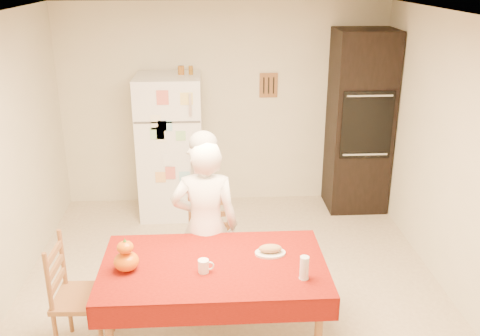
{
  "coord_description": "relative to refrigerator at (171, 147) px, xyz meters",
  "views": [
    {
      "loc": [
        -0.18,
        -4.21,
        2.86
      ],
      "look_at": [
        0.08,
        0.2,
        1.19
      ],
      "focal_mm": 40.0,
      "sensor_mm": 36.0,
      "label": 1
    }
  ],
  "objects": [
    {
      "name": "seated_woman",
      "position": [
        0.42,
        -2.01,
        -0.06
      ],
      "size": [
        0.58,
        0.39,
        1.58
      ],
      "primitive_type": "imported",
      "rotation": [
        0.0,
        0.0,
        3.12
      ],
      "color": "white",
      "rests_on": "floor"
    },
    {
      "name": "pumpkin_upper",
      "position": [
        -0.16,
        -2.62,
        0.1
      ],
      "size": [
        0.12,
        0.12,
        0.09
      ],
      "primitive_type": "ellipsoid",
      "color": "#D86005",
      "rests_on": "pumpkin_lower"
    },
    {
      "name": "spice_jar_mid",
      "position": [
        0.17,
        0.05,
        0.9
      ],
      "size": [
        0.05,
        0.05,
        0.1
      ],
      "primitive_type": "cylinder",
      "color": "#97581B",
      "rests_on": "refrigerator"
    },
    {
      "name": "chair_left",
      "position": [
        -0.62,
        -2.5,
        -0.34
      ],
      "size": [
        0.41,
        0.43,
        0.95
      ],
      "rotation": [
        0.0,
        0.0,
        1.54
      ],
      "color": "brown",
      "rests_on": "floor"
    },
    {
      "name": "refrigerator",
      "position": [
        0.0,
        0.0,
        0.0
      ],
      "size": [
        0.75,
        0.74,
        1.7
      ],
      "color": "white",
      "rests_on": "floor"
    },
    {
      "name": "chair_far",
      "position": [
        0.47,
        -1.74,
        -0.34
      ],
      "size": [
        0.49,
        0.47,
        0.95
      ],
      "rotation": [
        0.0,
        0.0,
        0.19
      ],
      "color": "brown",
      "rests_on": "floor"
    },
    {
      "name": "bread_loaf",
      "position": [
        0.92,
        -2.45,
        -0.04
      ],
      "size": [
        0.18,
        0.1,
        0.06
      ],
      "primitive_type": "ellipsoid",
      "color": "#A1754F",
      "rests_on": "bread_plate"
    },
    {
      "name": "wine_glass",
      "position": [
        1.12,
        -2.81,
        -0.0
      ],
      "size": [
        0.07,
        0.07,
        0.18
      ],
      "primitive_type": "cylinder",
      "color": "silver",
      "rests_on": "dining_table"
    },
    {
      "name": "dining_table",
      "position": [
        0.48,
        -2.57,
        -0.16
      ],
      "size": [
        1.7,
        1.0,
        0.76
      ],
      "color": "brown",
      "rests_on": "floor"
    },
    {
      "name": "pumpkin_lower",
      "position": [
        -0.16,
        -2.62,
        -0.02
      ],
      "size": [
        0.19,
        0.19,
        0.14
      ],
      "primitive_type": "ellipsoid",
      "color": "#CB4004",
      "rests_on": "dining_table"
    },
    {
      "name": "oven_cabinet",
      "position": [
        2.28,
        0.05,
        0.25
      ],
      "size": [
        0.7,
        0.62,
        2.2
      ],
      "color": "black",
      "rests_on": "floor"
    },
    {
      "name": "spice_jar_left",
      "position": [
        0.15,
        0.05,
        0.9
      ],
      "size": [
        0.05,
        0.05,
        0.1
      ],
      "primitive_type": "cylinder",
      "color": "#985B1B",
      "rests_on": "refrigerator"
    },
    {
      "name": "bread_plate",
      "position": [
        0.92,
        -2.45,
        -0.08
      ],
      "size": [
        0.24,
        0.24,
        0.02
      ],
      "primitive_type": "cylinder",
      "color": "white",
      "rests_on": "dining_table"
    },
    {
      "name": "spice_jar_right",
      "position": [
        0.27,
        0.05,
        0.9
      ],
      "size": [
        0.05,
        0.05,
        0.1
      ],
      "primitive_type": "cylinder",
      "color": "brown",
      "rests_on": "refrigerator"
    },
    {
      "name": "coffee_mug",
      "position": [
        0.4,
        -2.68,
        -0.04
      ],
      "size": [
        0.08,
        0.08,
        0.1
      ],
      "primitive_type": "cylinder",
      "color": "white",
      "rests_on": "dining_table"
    },
    {
      "name": "floor",
      "position": [
        0.65,
        -1.88,
        -0.85
      ],
      "size": [
        4.5,
        4.5,
        0.0
      ],
      "primitive_type": "plane",
      "color": "tan",
      "rests_on": "ground"
    },
    {
      "name": "room_shell",
      "position": [
        0.65,
        -1.88,
        0.77
      ],
      "size": [
        4.02,
        4.52,
        2.51
      ],
      "color": "beige",
      "rests_on": "ground"
    }
  ]
}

